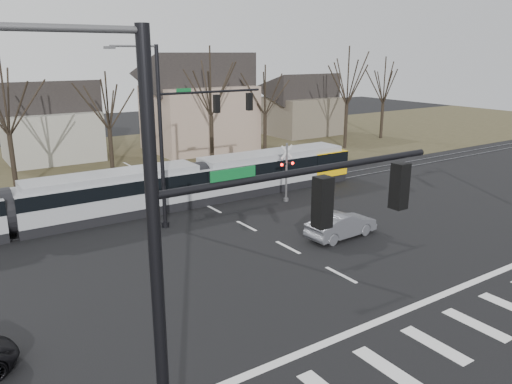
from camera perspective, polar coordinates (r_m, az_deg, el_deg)
ground at (r=22.13m, az=13.31°, el=-11.04°), size 140.00×140.00×0.00m
grass_verge at (r=48.56m, az=-15.29°, el=3.49°), size 140.00×28.00×0.01m
crosswalk at (r=20.00m, az=21.94°, el=-14.86°), size 27.00×2.60×0.01m
stop_line at (r=21.11m, az=16.95°, el=-12.69°), size 28.00×0.35×0.01m
lane_dashes at (r=34.17m, az=-6.54°, el=-1.07°), size 0.18×30.00×0.01m
rail_pair at (r=33.99m, az=-6.38°, el=-1.11°), size 90.00×1.52×0.06m
tram at (r=31.63m, az=-16.14°, el=-0.12°), size 36.72×2.73×2.78m
sedan at (r=27.69m, az=9.73°, el=-3.72°), size 1.96×4.43×1.41m
signal_pole_near_left at (r=9.38m, az=-1.97°, el=-10.19°), size 9.28×0.44×10.20m
signal_pole_far at (r=28.83m, az=-7.93°, el=7.37°), size 9.28×0.44×10.20m
rail_crossing_signal at (r=33.63m, az=3.50°, el=2.05°), size 1.08×0.36×4.00m
tree_row at (r=42.92m, az=-10.58°, el=9.01°), size 59.20×7.20×10.00m
house_b at (r=50.50m, az=-22.52°, el=7.88°), size 8.64×7.56×7.65m
house_c at (r=52.17m, az=-6.55°, el=10.56°), size 10.80×8.64×10.10m
house_d at (r=62.16m, az=5.16°, el=10.24°), size 8.64×7.56×7.65m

